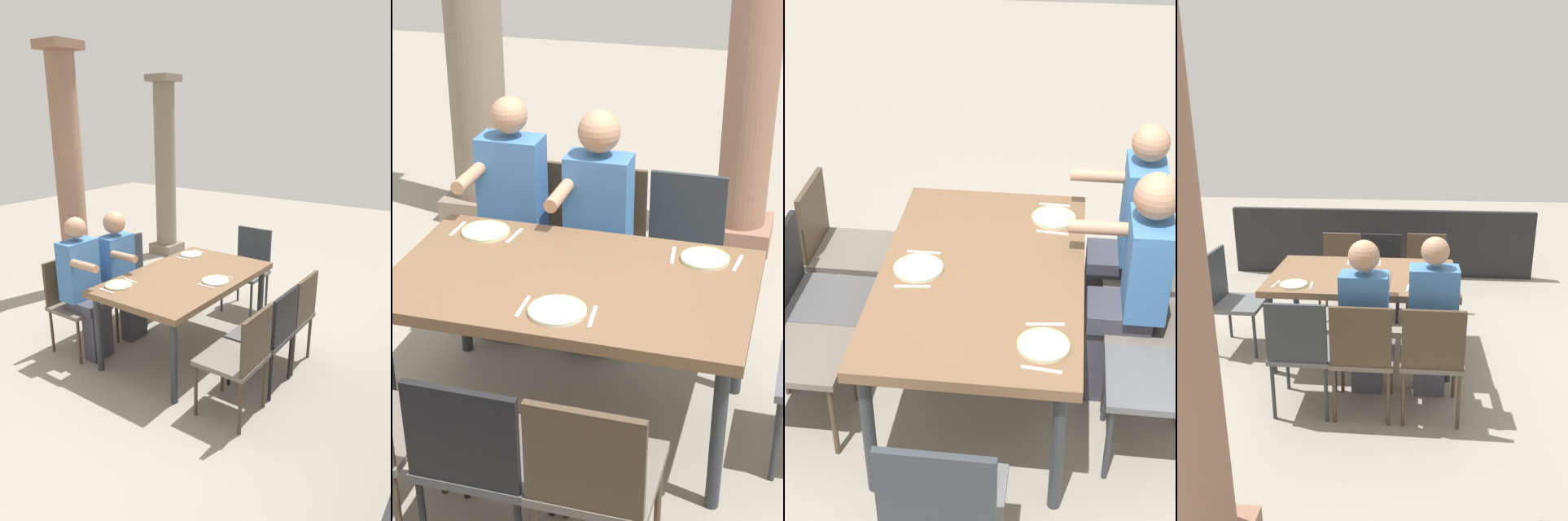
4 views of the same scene
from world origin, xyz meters
The scene contains 19 objects.
ground_plane centered at (0.00, 0.00, 0.00)m, with size 16.00×16.00×0.00m, color gray.
dining_table centered at (0.00, 0.00, 0.70)m, with size 1.62×0.99×0.77m.
chair_west_north centered at (-0.57, 0.91, 0.52)m, with size 0.44×0.44×0.90m.
chair_west_south centered at (-0.57, -0.91, 0.51)m, with size 0.44×0.44×0.88m.
chair_mid_north centered at (-0.09, 0.92, 0.52)m, with size 0.44×0.44×0.90m.
chair_mid_south centered at (-0.09, -0.91, 0.51)m, with size 0.44×0.44×0.87m.
chair_east_north centered at (0.35, 0.91, 0.53)m, with size 0.44×0.44×0.90m.
chair_head_east centered at (1.23, 0.00, 0.53)m, with size 0.44×0.44×0.94m.
diner_woman_green centered at (-0.09, 0.73, 0.70)m, with size 0.35×0.50×1.29m.
diner_man_white centered at (-0.58, 0.73, 0.70)m, with size 0.35×0.49×1.32m.
plate_0 centered at (-0.54, 0.33, 0.78)m, with size 0.24×0.24×0.02m.
fork_0 centered at (-0.69, 0.33, 0.77)m, with size 0.02×0.17×0.01m, color silver.
spoon_0 centered at (-0.39, 0.33, 0.77)m, with size 0.02×0.17×0.01m, color silver.
plate_1 centered at (0.03, -0.31, 0.78)m, with size 0.24×0.24×0.02m.
fork_1 centered at (-0.12, -0.31, 0.77)m, with size 0.02×0.17×0.01m, color silver.
spoon_1 centered at (0.18, -0.31, 0.77)m, with size 0.02×0.17×0.01m, color silver.
plate_2 centered at (0.54, 0.33, 0.78)m, with size 0.23×0.23×0.02m.
fork_2 centered at (0.39, 0.33, 0.77)m, with size 0.02×0.17×0.01m, color silver.
spoon_2 centered at (0.69, 0.33, 0.77)m, with size 0.02×0.17×0.01m, color silver.
Camera 3 is at (3.06, 0.36, 2.84)m, focal length 52.76 mm.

